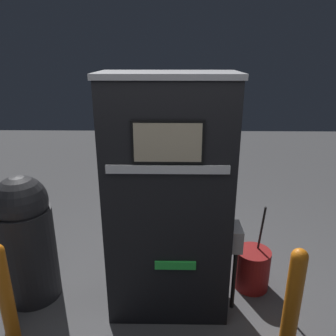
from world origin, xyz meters
The scene contains 6 objects.
ground_plane centered at (0.00, 0.00, 0.00)m, with size 14.00×14.00×0.00m, color #4C4C4F.
gas_pump centered at (0.00, 0.24, 0.99)m, with size 1.06×0.52×1.97m.
safety_bollard centered at (0.88, -0.22, 0.46)m, with size 0.11×0.11×0.87m.
trash_bin centered at (-1.23, 0.34, 0.59)m, with size 0.47×0.47×1.15m.
safety_bollard_far centered at (-1.20, -0.15, 0.44)m, with size 0.11×0.11×0.83m.
squeegee_bucket centered at (0.78, 0.48, 0.19)m, with size 0.32×0.32×0.86m.
Camera 1 is at (0.04, -2.09, 2.10)m, focal length 35.00 mm.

